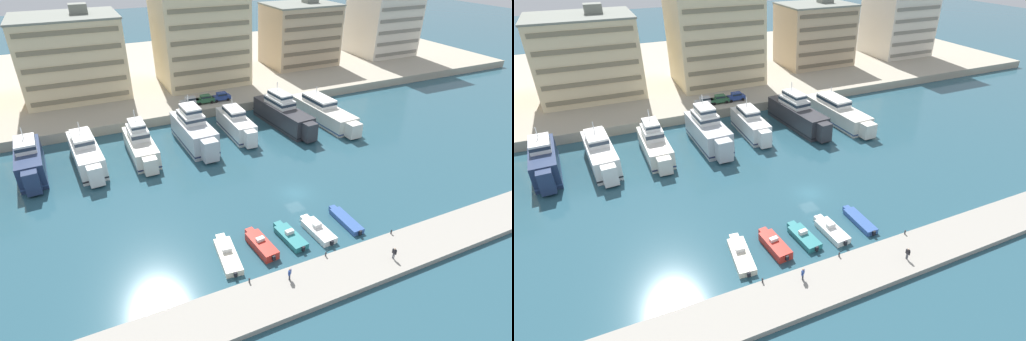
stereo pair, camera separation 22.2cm
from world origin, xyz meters
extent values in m
plane|color=#285160|center=(0.00, 0.00, 0.00)|extent=(400.00, 400.00, 0.00)
cube|color=#ADA38E|center=(0.00, 68.44, 0.96)|extent=(180.00, 70.00, 1.92)
cube|color=#9E998E|center=(0.00, -16.77, 0.34)|extent=(120.00, 6.11, 0.67)
cube|color=navy|center=(-35.64, 23.03, 2.08)|extent=(4.50, 12.62, 4.15)
cube|color=navy|center=(-35.25, 15.96, 2.18)|extent=(2.21, 2.03, 3.53)
cube|color=#334C7F|center=(-35.64, 23.03, 0.73)|extent=(4.55, 12.75, 0.24)
cube|color=white|center=(-35.69, 23.96, 4.89)|extent=(3.27, 5.38, 1.47)
cube|color=#233342|center=(-35.69, 23.96, 5.04)|extent=(3.31, 5.43, 0.53)
cylinder|color=silver|center=(-35.73, 24.74, 6.53)|extent=(0.16, 0.16, 1.80)
cube|color=navy|center=(-36.00, 29.68, 1.14)|extent=(3.30, 1.08, 0.20)
cube|color=white|center=(-27.28, 22.56, 1.83)|extent=(5.12, 14.36, 3.66)
cube|color=white|center=(-26.60, 14.66, 1.92)|extent=(2.32, 2.14, 3.11)
cube|color=black|center=(-27.28, 22.56, 0.64)|extent=(5.17, 14.50, 0.24)
cube|color=white|center=(-27.37, 23.61, 4.41)|extent=(3.56, 6.15, 1.51)
cube|color=#233342|center=(-27.37, 23.61, 4.56)|extent=(3.61, 6.22, 0.54)
cylinder|color=silver|center=(-27.45, 24.49, 6.06)|extent=(0.16, 0.16, 1.80)
cube|color=white|center=(-27.92, 30.02, 1.01)|extent=(3.41, 1.18, 0.20)
cube|color=silver|center=(-18.43, 22.06, 1.57)|extent=(4.12, 12.99, 3.14)
cube|color=silver|center=(-18.33, 14.70, 1.65)|extent=(2.19, 2.00, 2.67)
cube|color=#192347|center=(-18.43, 22.06, 0.55)|extent=(4.16, 13.12, 0.24)
cube|color=white|center=(-18.44, 23.03, 4.01)|extent=(3.15, 5.48, 1.75)
cube|color=#233342|center=(-18.44, 23.03, 4.18)|extent=(3.19, 5.53, 0.63)
cube|color=white|center=(-18.44, 23.03, 5.46)|extent=(2.46, 4.27, 1.15)
cube|color=#233342|center=(-18.44, 23.03, 5.58)|extent=(2.49, 4.31, 0.42)
cylinder|color=silver|center=(-18.45, 23.84, 6.94)|extent=(0.16, 0.16, 1.80)
cube|color=silver|center=(-18.53, 28.97, 0.86)|extent=(3.36, 0.95, 0.20)
cube|color=silver|center=(-8.66, 22.54, 2.15)|extent=(5.26, 13.80, 4.30)
cube|color=silver|center=(-8.33, 14.68, 2.26)|extent=(2.68, 2.45, 3.66)
cube|color=#192347|center=(-8.66, 22.54, 0.75)|extent=(5.31, 13.94, 0.24)
cube|color=white|center=(-8.70, 23.56, 5.03)|extent=(3.90, 5.87, 1.46)
cube|color=#233342|center=(-8.70, 23.56, 5.18)|extent=(3.95, 5.93, 0.53)
cube|color=white|center=(-8.70, 23.56, 6.41)|extent=(3.04, 4.58, 1.29)
cube|color=#233342|center=(-8.70, 23.56, 6.53)|extent=(3.08, 4.62, 0.46)
cylinder|color=silver|center=(-8.74, 24.42, 7.95)|extent=(0.16, 0.16, 1.80)
cube|color=silver|center=(-8.97, 29.79, 1.18)|extent=(4.02, 1.07, 0.20)
cube|color=white|center=(0.05, 23.49, 1.78)|extent=(3.75, 12.18, 3.56)
cube|color=white|center=(0.04, 16.57, 1.87)|extent=(2.06, 1.87, 3.03)
cube|color=#192347|center=(0.05, 23.49, 0.62)|extent=(3.79, 12.30, 0.24)
cube|color=white|center=(0.05, 24.41, 4.28)|extent=(2.92, 5.12, 1.43)
cube|color=#233342|center=(0.05, 24.41, 4.42)|extent=(2.96, 5.17, 0.52)
cylinder|color=silver|center=(0.05, 25.17, 5.89)|extent=(0.16, 0.16, 1.80)
cube|color=white|center=(0.06, 30.03, 0.98)|extent=(3.18, 0.90, 0.20)
cube|color=#333338|center=(10.07, 23.11, 2.01)|extent=(5.74, 16.40, 4.03)
cube|color=#333338|center=(10.95, 14.18, 2.11)|extent=(2.50, 2.31, 3.42)
cube|color=black|center=(10.07, 23.11, 0.70)|extent=(5.80, 16.56, 0.24)
cube|color=white|center=(9.95, 24.31, 4.77)|extent=(3.91, 7.03, 1.49)
cube|color=#233342|center=(9.95, 24.31, 4.92)|extent=(3.96, 7.11, 0.54)
cube|color=white|center=(9.95, 24.31, 6.09)|extent=(3.05, 5.49, 1.16)
cube|color=#233342|center=(9.95, 24.31, 6.21)|extent=(3.09, 5.54, 0.42)
cylinder|color=silver|center=(9.86, 25.32, 7.57)|extent=(0.16, 0.16, 1.80)
cube|color=#333338|center=(9.25, 31.55, 1.11)|extent=(3.64, 1.24, 0.20)
cube|color=silver|center=(18.82, 22.04, 1.62)|extent=(5.64, 17.83, 3.24)
cube|color=silver|center=(19.37, 12.20, 1.70)|extent=(2.69, 2.47, 2.75)
cube|color=#334C7F|center=(18.82, 22.04, 0.57)|extent=(5.70, 18.01, 0.24)
cube|color=white|center=(18.74, 23.35, 3.99)|extent=(4.05, 7.58, 1.51)
cube|color=#233342|center=(18.74, 23.35, 4.14)|extent=(4.10, 7.66, 0.54)
cylinder|color=silver|center=(18.68, 24.46, 5.65)|extent=(0.16, 0.16, 1.80)
cube|color=silver|center=(18.30, 31.27, 0.89)|extent=(4.01, 1.12, 0.20)
cube|color=beige|center=(-14.35, -8.86, 0.39)|extent=(2.78, 6.43, 0.77)
cube|color=beige|center=(-13.95, -5.35, 0.39)|extent=(1.25, 1.06, 0.66)
cube|color=silver|center=(-14.29, -8.40, 1.04)|extent=(1.21, 0.73, 0.53)
cube|color=#283847|center=(-14.26, -8.12, 1.12)|extent=(1.05, 0.20, 0.32)
cube|color=black|center=(-14.72, -12.14, 0.54)|extent=(0.39, 0.32, 0.60)
cube|color=red|center=(-9.97, -8.99, 0.54)|extent=(2.38, 5.26, 1.08)
cube|color=red|center=(-10.25, -6.07, 0.54)|extent=(1.12, 0.95, 0.92)
cube|color=silver|center=(-10.01, -8.61, 1.28)|extent=(1.10, 0.70, 0.41)
cube|color=#283847|center=(-10.03, -8.33, 1.34)|extent=(0.96, 0.17, 0.24)
cube|color=black|center=(-9.71, -11.71, 0.69)|extent=(0.38, 0.31, 0.60)
cube|color=teal|center=(-5.89, -8.97, 0.39)|extent=(2.43, 5.12, 0.77)
cube|color=teal|center=(-6.15, -6.11, 0.39)|extent=(1.17, 0.99, 0.66)
cube|color=silver|center=(-5.92, -8.60, 1.02)|extent=(1.14, 0.70, 0.49)
cube|color=#283847|center=(-5.95, -8.32, 1.09)|extent=(1.00, 0.17, 0.29)
cube|color=black|center=(-5.65, -11.62, 0.54)|extent=(0.38, 0.31, 0.60)
cube|color=white|center=(-2.09, -9.45, 0.42)|extent=(2.38, 5.29, 0.85)
cube|color=white|center=(-2.27, -6.45, 0.42)|extent=(1.19, 1.00, 0.72)
cube|color=silver|center=(-2.11, -9.06, 1.13)|extent=(1.17, 0.67, 0.58)
cube|color=#283847|center=(-2.13, -8.78, 1.22)|extent=(1.04, 0.14, 0.35)
cube|color=black|center=(-1.92, -12.21, 0.57)|extent=(0.38, 0.30, 0.60)
cube|color=#33569E|center=(2.52, -9.08, 0.36)|extent=(1.68, 5.57, 0.71)
cube|color=#33569E|center=(2.52, -5.96, 0.36)|extent=(0.92, 0.76, 0.61)
cube|color=black|center=(2.52, -12.04, 0.51)|extent=(0.36, 0.28, 0.60)
cube|color=#B7BCC1|center=(-4.97, 37.22, 2.64)|extent=(4.10, 1.71, 0.80)
cube|color=#B7BCC1|center=(-4.82, 37.22, 3.38)|extent=(2.10, 1.56, 0.68)
cube|color=#1E2833|center=(-4.82, 37.22, 3.38)|extent=(2.06, 1.58, 0.37)
cylinder|color=black|center=(-6.32, 36.36, 2.24)|extent=(0.64, 0.22, 0.64)
cylinder|color=black|center=(-6.32, 38.06, 2.24)|extent=(0.64, 0.22, 0.64)
cylinder|color=black|center=(-3.62, 36.37, 2.24)|extent=(0.64, 0.22, 0.64)
cylinder|color=black|center=(-3.62, 38.07, 2.24)|extent=(0.64, 0.22, 0.64)
cube|color=#2D6642|center=(-1.62, 37.06, 2.64)|extent=(4.15, 1.83, 0.80)
cube|color=#2D6642|center=(-1.48, 37.06, 3.38)|extent=(2.15, 1.63, 0.68)
cube|color=#1E2833|center=(-1.48, 37.06, 3.38)|extent=(2.11, 1.64, 0.37)
cylinder|color=black|center=(-3.00, 36.26, 2.24)|extent=(0.65, 0.24, 0.64)
cylinder|color=black|center=(-2.95, 37.96, 2.24)|extent=(0.65, 0.24, 0.64)
cylinder|color=black|center=(-0.30, 36.17, 2.24)|extent=(0.65, 0.24, 0.64)
cylinder|color=black|center=(-0.25, 37.87, 2.24)|extent=(0.65, 0.24, 0.64)
cube|color=#28428E|center=(2.15, 37.11, 2.64)|extent=(4.12, 1.76, 0.80)
cube|color=#28428E|center=(2.30, 37.11, 3.38)|extent=(2.12, 1.59, 0.68)
cube|color=#1E2833|center=(2.30, 37.11, 3.38)|extent=(2.08, 1.61, 0.37)
cylinder|color=black|center=(0.79, 36.28, 2.24)|extent=(0.64, 0.23, 0.64)
cylinder|color=black|center=(0.81, 37.98, 2.24)|extent=(0.64, 0.23, 0.64)
cylinder|color=black|center=(3.49, 36.24, 2.24)|extent=(0.64, 0.23, 0.64)
cylinder|color=black|center=(3.51, 37.94, 2.24)|extent=(0.64, 0.23, 0.64)
cube|color=beige|center=(-25.85, 54.62, 10.40)|extent=(21.22, 16.57, 16.97)
cube|color=#7E7359|center=(-25.85, 46.24, 3.61)|extent=(19.52, 0.24, 0.90)
cube|color=#7E7359|center=(-25.85, 46.24, 7.01)|extent=(19.52, 0.24, 0.90)
cube|color=#7E7359|center=(-25.85, 46.24, 10.40)|extent=(19.52, 0.24, 0.90)
cube|color=#7E7359|center=(-25.85, 46.24, 13.79)|extent=(19.52, 0.24, 0.90)
cube|color=#7E7359|center=(-25.85, 46.24, 17.19)|extent=(19.52, 0.24, 0.90)
cube|color=gray|center=(-25.85, 54.62, 19.08)|extent=(21.64, 16.90, 0.40)
cube|color=gray|center=(-22.67, 54.62, 20.28)|extent=(3.60, 3.20, 2.00)
cube|color=beige|center=(3.02, 52.63, 13.37)|extent=(20.04, 16.67, 22.91)
cube|color=#7E7359|center=(3.02, 44.20, 3.55)|extent=(18.43, 0.24, 0.90)
cube|color=#7E7359|center=(3.02, 44.20, 6.83)|extent=(18.43, 0.24, 0.90)
cube|color=#7E7359|center=(3.02, 44.20, 10.10)|extent=(18.43, 0.24, 0.90)
cube|color=#7E7359|center=(3.02, 44.20, 13.37)|extent=(18.43, 0.24, 0.90)
cube|color=#7E7359|center=(3.02, 44.20, 16.64)|extent=(18.43, 0.24, 0.90)
cube|color=#7E7359|center=(3.02, 44.20, 19.92)|extent=(18.43, 0.24, 0.90)
cube|color=#C6AD89|center=(33.09, 56.61, 9.78)|extent=(18.78, 14.31, 15.73)
cube|color=#6D5F4B|center=(33.09, 49.35, 3.49)|extent=(17.27, 0.24, 0.90)
cube|color=#6D5F4B|center=(33.09, 49.35, 6.64)|extent=(17.27, 0.24, 0.90)
cube|color=#6D5F4B|center=(33.09, 49.35, 9.78)|extent=(17.27, 0.24, 0.90)
cube|color=#6D5F4B|center=(33.09, 49.35, 12.93)|extent=(17.27, 0.24, 0.90)
cube|color=#6D5F4B|center=(33.09, 49.35, 16.08)|extent=(17.27, 0.24, 0.90)
cube|color=gray|center=(33.09, 56.61, 17.85)|extent=(19.15, 14.60, 0.40)
cube|color=silver|center=(62.07, 56.53, 14.50)|extent=(16.81, 15.64, 25.16)
cube|color=gray|center=(62.07, 48.61, 3.49)|extent=(15.46, 0.24, 0.90)
cube|color=gray|center=(62.07, 48.61, 6.64)|extent=(15.46, 0.24, 0.90)
cube|color=gray|center=(62.07, 48.61, 9.78)|extent=(15.46, 0.24, 0.90)
cube|color=gray|center=(62.07, 48.61, 12.93)|extent=(15.46, 0.24, 0.90)
cube|color=gray|center=(62.07, 48.61, 16.07)|extent=(15.46, 0.24, 0.90)
cylinder|color=#282D3D|center=(-9.76, -15.45, 1.06)|extent=(0.12, 0.12, 0.77)
cylinder|color=#282D3D|center=(-9.63, -15.35, 1.06)|extent=(0.12, 0.12, 0.77)
cube|color=#2D4C99|center=(-9.70, -15.40, 1.74)|extent=(0.47, 0.42, 0.59)
cylinder|color=#2D4C99|center=(-9.90, -15.55, 1.69)|extent=(0.09, 0.09, 0.59)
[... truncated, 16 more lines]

